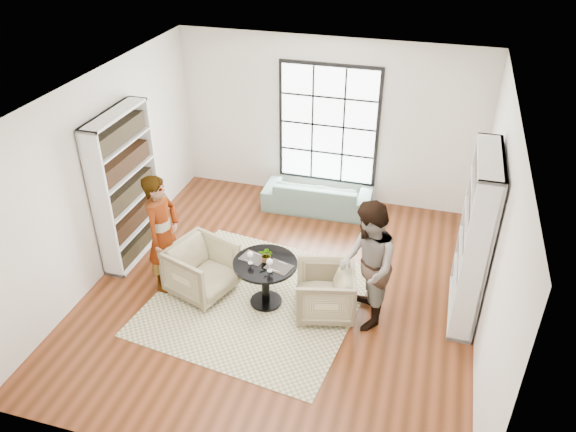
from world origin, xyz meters
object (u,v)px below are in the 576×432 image
(armchair_left, at_px, (202,269))
(pedestal_table, at_px, (265,274))
(wine_glass_right, at_px, (270,262))
(person_left, at_px, (163,233))
(person_right, at_px, (367,266))
(flower_centerpiece, at_px, (267,255))
(wine_glass_left, at_px, (250,255))
(armchair_right, at_px, (325,292))
(sofa, at_px, (318,195))

(armchair_left, bearing_deg, pedestal_table, -71.28)
(wine_glass_right, bearing_deg, person_left, 174.13)
(armchair_left, distance_m, person_right, 2.43)
(wine_glass_right, bearing_deg, pedestal_table, 126.40)
(pedestal_table, distance_m, person_left, 1.57)
(pedestal_table, relative_size, flower_centerpiece, 3.96)
(person_left, bearing_deg, flower_centerpiece, -84.28)
(person_right, bearing_deg, person_left, -106.63)
(armchair_left, bearing_deg, wine_glass_left, -76.28)
(armchair_right, relative_size, person_right, 0.44)
(pedestal_table, xyz_separation_m, sofa, (0.09, 2.78, -0.24))
(person_left, relative_size, person_right, 0.99)
(pedestal_table, distance_m, wine_glass_right, 0.39)
(armchair_right, height_order, flower_centerpiece, flower_centerpiece)
(pedestal_table, distance_m, armchair_right, 0.86)
(wine_glass_right, bearing_deg, flower_centerpiece, 118.73)
(armchair_right, xyz_separation_m, wine_glass_right, (-0.73, -0.19, 0.49))
(armchair_left, bearing_deg, wine_glass_right, -79.75)
(sofa, height_order, wine_glass_left, wine_glass_left)
(wine_glass_right, xyz_separation_m, flower_centerpiece, (-0.10, 0.19, -0.03))
(person_left, bearing_deg, sofa, -25.40)
(wine_glass_left, bearing_deg, pedestal_table, 19.74)
(pedestal_table, xyz_separation_m, wine_glass_right, (0.12, -0.16, 0.34))
(pedestal_table, height_order, flower_centerpiece, flower_centerpiece)
(person_left, bearing_deg, wine_glass_left, -88.25)
(pedestal_table, distance_m, person_right, 1.45)
(armchair_right, bearing_deg, flower_centerpiece, -103.52)
(sofa, relative_size, wine_glass_right, 9.86)
(sofa, bearing_deg, wine_glass_right, 88.65)
(person_right, bearing_deg, wine_glass_right, -98.50)
(sofa, xyz_separation_m, armchair_left, (-1.07, -2.77, 0.11))
(armchair_right, bearing_deg, wine_glass_left, -98.27)
(wine_glass_left, bearing_deg, armchair_right, 5.34)
(pedestal_table, height_order, armchair_right, armchair_right)
(armchair_right, bearing_deg, person_right, 76.40)
(flower_centerpiece, bearing_deg, armchair_right, 0.09)
(pedestal_table, bearing_deg, armchair_left, 179.69)
(person_right, bearing_deg, wine_glass_left, -103.60)
(person_left, distance_m, flower_centerpiece, 1.54)
(armchair_right, height_order, wine_glass_right, wine_glass_right)
(wine_glass_left, height_order, wine_glass_right, wine_glass_right)
(person_left, xyz_separation_m, wine_glass_left, (1.34, -0.07, -0.06))
(armchair_left, bearing_deg, flower_centerpiece, -69.67)
(sofa, relative_size, person_left, 1.07)
(person_right, relative_size, wine_glass_right, 9.32)
(person_right, bearing_deg, armchair_left, -106.52)
(pedestal_table, height_order, person_right, person_right)
(armchair_left, relative_size, wine_glass_left, 4.52)
(person_right, height_order, flower_centerpiece, person_right)
(person_right, bearing_deg, flower_centerpiece, -107.04)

